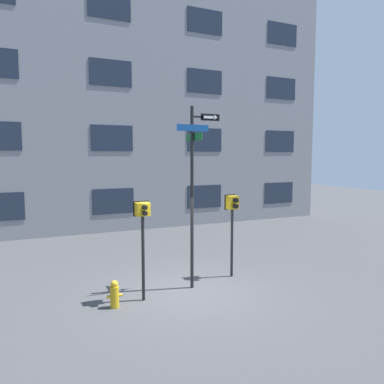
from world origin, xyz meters
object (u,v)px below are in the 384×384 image
at_px(street_sign_pole, 194,182).
at_px(pedestrian_signal_left, 143,223).
at_px(pedestrian_signal_right, 232,213).
at_px(fire_hydrant, 115,294).

xyz_separation_m(street_sign_pole, pedestrian_signal_left, (-1.54, -0.31, -0.97)).
height_order(street_sign_pole, pedestrian_signal_left, street_sign_pole).
height_order(street_sign_pole, pedestrian_signal_right, street_sign_pole).
bearing_deg(fire_hydrant, pedestrian_signal_left, 11.29).
height_order(pedestrian_signal_right, fire_hydrant, pedestrian_signal_right).
relative_size(street_sign_pole, pedestrian_signal_left, 1.97).
bearing_deg(street_sign_pole, pedestrian_signal_right, 15.15).
bearing_deg(pedestrian_signal_right, fire_hydrant, -167.22).
bearing_deg(fire_hydrant, street_sign_pole, 11.29).
distance_m(street_sign_pole, pedestrian_signal_right, 1.79).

